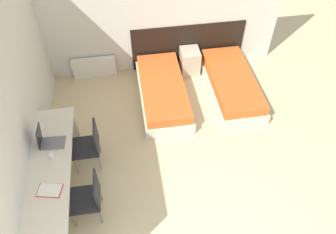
% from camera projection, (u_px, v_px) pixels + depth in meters
% --- Properties ---
extents(wall_back, '(5.30, 0.05, 2.70)m').
position_uv_depth(wall_back, '(151.00, 11.00, 6.32)').
color(wall_back, silver).
rests_on(wall_back, ground_plane).
extents(wall_left, '(0.05, 5.51, 2.70)m').
position_uv_depth(wall_left, '(18.00, 109.00, 4.58)').
color(wall_left, silver).
rests_on(wall_left, ground_plane).
extents(headboard_panel, '(2.41, 0.03, 0.99)m').
position_uv_depth(headboard_panel, '(188.00, 46.00, 7.01)').
color(headboard_panel, black).
rests_on(headboard_panel, ground_plane).
extents(bed_near_window, '(0.91, 1.99, 0.41)m').
position_uv_depth(bed_near_window, '(163.00, 92.00, 6.48)').
color(bed_near_window, beige).
rests_on(bed_near_window, ground_plane).
extents(bed_near_door, '(0.91, 1.99, 0.41)m').
position_uv_depth(bed_near_door, '(231.00, 84.00, 6.62)').
color(bed_near_door, beige).
rests_on(bed_near_door, ground_plane).
extents(nightstand, '(0.39, 0.42, 0.54)m').
position_uv_depth(nightstand, '(190.00, 61.00, 7.01)').
color(nightstand, beige).
rests_on(nightstand, ground_plane).
extents(radiator, '(0.90, 0.12, 0.45)m').
position_uv_depth(radiator, '(95.00, 67.00, 6.94)').
color(radiator, silver).
rests_on(radiator, ground_plane).
extents(desk, '(0.60, 2.22, 0.72)m').
position_uv_depth(desk, '(53.00, 170.00, 4.82)').
color(desk, beige).
rests_on(desk, ground_plane).
extents(chair_near_laptop, '(0.44, 0.44, 0.88)m').
position_uv_depth(chair_near_laptop, '(89.00, 144.00, 5.25)').
color(chair_near_laptop, '#232328').
rests_on(chair_near_laptop, ground_plane).
extents(chair_near_notebook, '(0.44, 0.44, 0.88)m').
position_uv_depth(chair_near_notebook, '(89.00, 197.00, 4.63)').
color(chair_near_notebook, '#232328').
rests_on(chair_near_notebook, ground_plane).
extents(laptop, '(0.38, 0.26, 0.37)m').
position_uv_depth(laptop, '(48.00, 141.00, 4.90)').
color(laptop, slate).
rests_on(laptop, desk).
extents(open_notebook, '(0.36, 0.28, 0.02)m').
position_uv_depth(open_notebook, '(50.00, 190.00, 4.42)').
color(open_notebook, '#B21E1E').
rests_on(open_notebook, desk).
extents(mug, '(0.08, 0.08, 0.09)m').
position_uv_depth(mug, '(52.00, 156.00, 4.76)').
color(mug, white).
rests_on(mug, desk).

